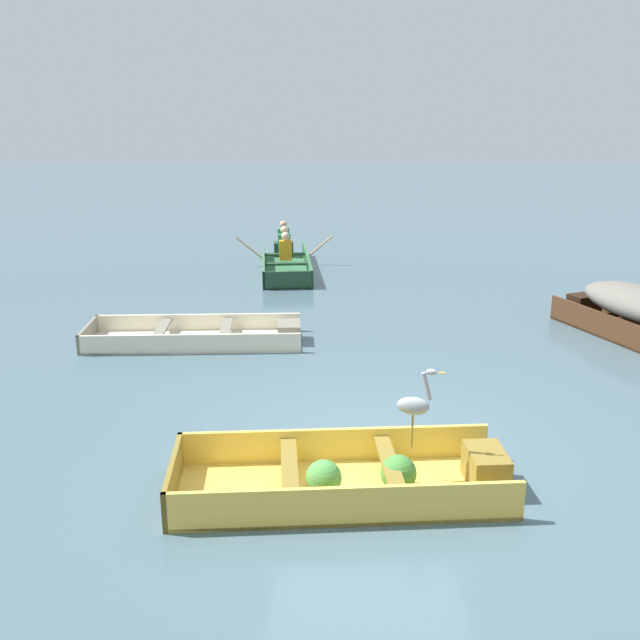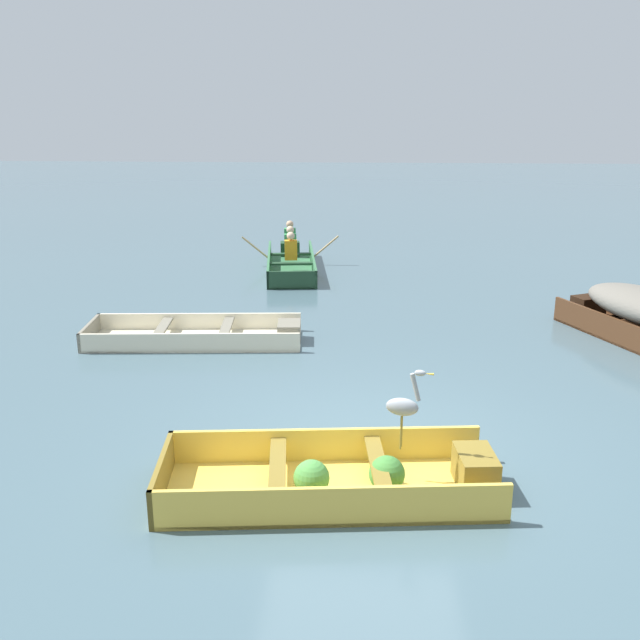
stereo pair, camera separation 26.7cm
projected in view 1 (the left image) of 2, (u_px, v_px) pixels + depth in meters
ground_plane at (373, 447)px, 7.94m from camera, size 80.00×80.00×0.00m
dinghy_yellow_foreground at (357, 479)px, 6.97m from camera, size 3.37×1.54×0.40m
skiff_cream_mid_moored at (203, 336)px, 11.39m from camera, size 3.47×1.37×0.31m
rowboat_green_with_crew at (285, 260)px, 16.44m from camera, size 2.28×3.52×0.93m
heron_on_dinghy at (415, 404)px, 6.95m from camera, size 0.46×0.21×0.84m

